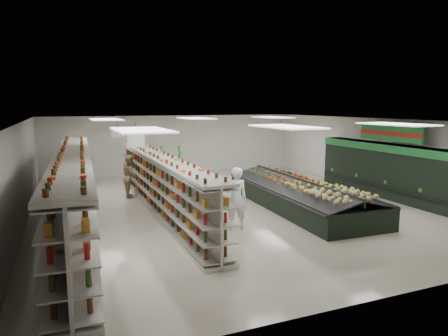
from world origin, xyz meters
name	(u,v)px	position (x,y,z in m)	size (l,w,h in m)	color
floor	(230,205)	(0.00, 0.00, 0.00)	(16.00, 16.00, 0.00)	beige
ceiling	(230,120)	(0.00, 0.00, 3.20)	(14.00, 16.00, 0.02)	white
wall_back	(174,144)	(0.00, 8.00, 1.60)	(14.00, 0.02, 3.20)	white
wall_front	(393,219)	(0.00, -8.00, 1.60)	(14.00, 0.02, 3.20)	white
wall_left	(22,176)	(-7.00, 0.00, 1.60)	(0.02, 16.00, 3.20)	white
wall_right	(376,155)	(7.00, 0.00, 1.60)	(0.02, 16.00, 3.20)	white
produce_wall_case	(393,168)	(6.53, -1.50, 1.24)	(0.93, 8.00, 2.20)	black
aisle_sign_near	(136,140)	(-3.80, -2.00, 2.75)	(0.52, 0.06, 0.75)	white
aisle_sign_far	(118,132)	(-3.80, 2.00, 2.75)	(0.52, 0.06, 0.75)	white
hortifruti_banner	(390,134)	(6.25, -1.50, 2.65)	(0.12, 3.20, 0.95)	#1F7631
gondola_left	(75,193)	(-5.51, -0.63, 1.06)	(1.58, 13.30, 2.30)	silver
gondola_center	(160,186)	(-2.64, 0.14, 0.92)	(1.00, 11.54, 2.00)	silver
produce_island	(299,194)	(2.27, -1.25, 0.50)	(2.91, 7.41, 1.09)	black
soda_endcap	(171,164)	(-0.61, 6.39, 0.77)	(1.43, 1.18, 1.58)	#A52012
shopper_main	(236,198)	(-1.00, -2.83, 0.96)	(0.70, 0.46, 1.92)	silver
shopper_background	(131,176)	(-3.23, 2.86, 0.87)	(0.85, 0.52, 1.75)	tan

